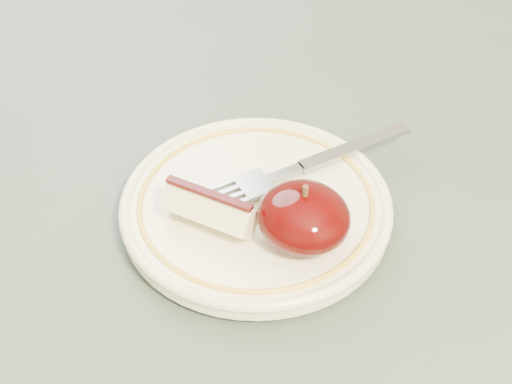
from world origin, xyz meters
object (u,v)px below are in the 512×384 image
Objects in this scene: fork at (299,168)px; table at (255,251)px; plate at (256,206)px; apple_half at (304,217)px.

table is at bearing 128.58° from fork.
fork is at bearing 15.34° from table.
plate reaches higher than table.
apple_half reaches higher than plate.
fork is (0.04, 0.01, 0.11)m from table.
apple_half is at bearing -30.87° from table.
table is 13.47× the size of apple_half.
fork is (0.01, 0.05, 0.01)m from plate.
fork reaches higher than plate.
fork is at bearing 126.61° from apple_half.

